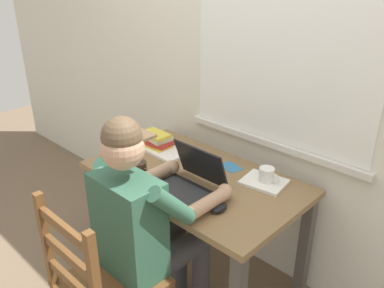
# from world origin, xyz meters

# --- Properties ---
(ground_plane) EXTENTS (8.00, 8.00, 0.00)m
(ground_plane) POSITION_xyz_m (0.00, 0.00, 0.00)
(ground_plane) COLOR brown
(back_wall) EXTENTS (6.00, 0.08, 2.60)m
(back_wall) POSITION_xyz_m (0.00, 0.44, 1.30)
(back_wall) COLOR silver
(back_wall) RESTS_ON ground
(desk) EXTENTS (1.23, 0.72, 0.73)m
(desk) POSITION_xyz_m (0.00, 0.00, 0.63)
(desk) COLOR olive
(desk) RESTS_ON ground
(seated_person) EXTENTS (0.50, 0.60, 1.26)m
(seated_person) POSITION_xyz_m (0.10, -0.44, 0.69)
(seated_person) COLOR #2D5642
(seated_person) RESTS_ON ground
(wooden_chair) EXTENTS (0.42, 0.42, 0.95)m
(wooden_chair) POSITION_xyz_m (0.10, -0.72, 0.47)
(wooden_chair) COLOR brown
(wooden_chair) RESTS_ON ground
(laptop) EXTENTS (0.33, 0.31, 0.23)m
(laptop) POSITION_xyz_m (0.09, -0.13, 0.79)
(laptop) COLOR black
(laptop) RESTS_ON desk
(computer_mouse) EXTENTS (0.06, 0.10, 0.03)m
(computer_mouse) POSITION_xyz_m (0.33, -0.17, 0.75)
(computer_mouse) COLOR black
(computer_mouse) RESTS_ON desk
(coffee_mug_white) EXTENTS (0.12, 0.08, 0.09)m
(coffee_mug_white) POSITION_xyz_m (0.34, 0.20, 0.78)
(coffee_mug_white) COLOR white
(coffee_mug_white) RESTS_ON desk
(coffee_mug_dark) EXTENTS (0.12, 0.08, 0.09)m
(coffee_mug_dark) POSITION_xyz_m (-0.20, -0.23, 0.78)
(coffee_mug_dark) COLOR #38281E
(coffee_mug_dark) RESTS_ON desk
(book_stack_main) EXTENTS (0.20, 0.16, 0.10)m
(book_stack_main) POSITION_xyz_m (-0.43, 0.11, 0.78)
(book_stack_main) COLOR gold
(book_stack_main) RESTS_ON desk
(paper_pile_near_laptop) EXTENTS (0.25, 0.22, 0.02)m
(paper_pile_near_laptop) POSITION_xyz_m (0.34, 0.20, 0.74)
(paper_pile_near_laptop) COLOR white
(paper_pile_near_laptop) RESTS_ON desk
(paper_pile_back_corner) EXTENTS (0.27, 0.19, 0.02)m
(paper_pile_back_corner) POSITION_xyz_m (-0.33, 0.09, 0.74)
(paper_pile_back_corner) COLOR white
(paper_pile_back_corner) RESTS_ON desk
(landscape_photo_print) EXTENTS (0.14, 0.11, 0.00)m
(landscape_photo_print) POSITION_xyz_m (0.08, 0.22, 0.73)
(landscape_photo_print) COLOR teal
(landscape_photo_print) RESTS_ON desk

